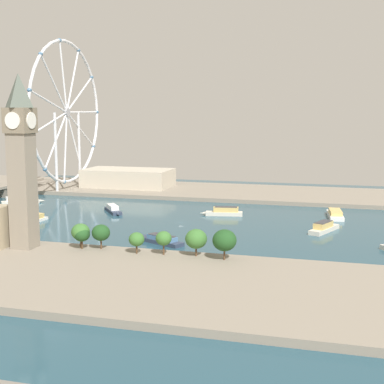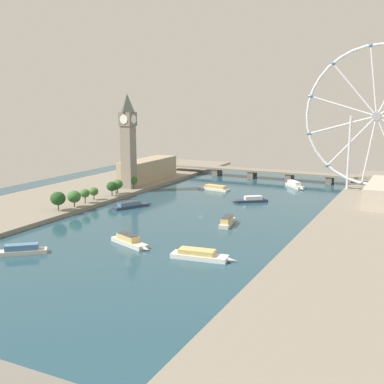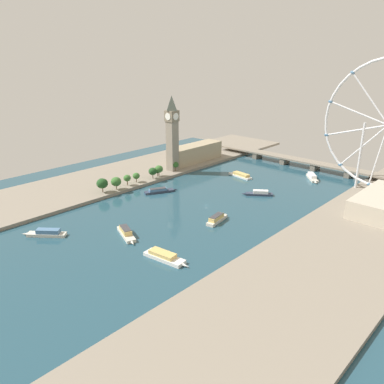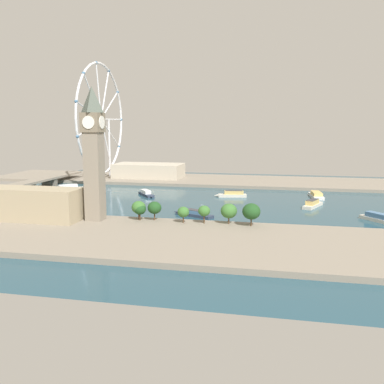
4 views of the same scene
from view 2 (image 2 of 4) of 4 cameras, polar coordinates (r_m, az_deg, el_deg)
The scene contains 16 objects.
ground_plane at distance 353.70m, azimuth 0.94°, elevation -2.55°, with size 419.72×419.72×0.00m, color #234756.
riverbank_left at distance 420.71m, azimuth -14.64°, elevation -0.53°, with size 90.00×520.00×3.00m, color gray.
riverbank_right at distance 322.33m, azimuth 21.52°, elevation -4.38°, with size 90.00×520.00×3.00m, color gray.
clock_tower at distance 435.98m, azimuth -7.47°, elevation 6.08°, with size 12.75×12.75×83.21m.
parliament_block at distance 483.21m, azimuth -5.15°, elevation 2.63°, with size 22.00×77.06×20.39m, color tan.
tree_row_embankment at distance 389.50m, azimuth -11.48°, elevation 0.13°, with size 13.38×106.30×13.74m.
ferris_wheel at distance 445.29m, azimuth 20.74°, elevation 8.20°, with size 121.08×3.20×124.32m.
river_bridge at distance 509.97m, azimuth 9.18°, elevation 2.27°, with size 231.72×16.40×9.15m.
tour_boat_0 at distance 395.21m, azimuth 6.97°, elevation -0.90°, with size 26.37×21.42×5.01m.
tour_boat_1 at distance 467.59m, azimuth 11.91°, elevation 0.82°, with size 24.08×26.87×5.76m.
tour_boat_2 at distance 444.60m, azimuth 2.64°, elevation 0.48°, with size 33.66×11.38×4.66m.
tour_boat_3 at distance 255.47m, azimuth 0.90°, elevation -7.37°, with size 35.38×12.39×5.10m.
tour_boat_4 at distance 278.51m, azimuth -19.55°, elevation -6.43°, with size 28.78×25.00×5.52m.
tour_boat_5 at distance 281.26m, azimuth -7.32°, elevation -5.67°, with size 31.74×16.49×6.12m.
tour_boat_6 at distance 323.06m, azimuth 4.15°, elevation -3.42°, with size 10.36×28.67×5.99m.
tour_boat_7 at distance 375.38m, azimuth -7.16°, elevation -1.55°, with size 18.97×32.15×4.58m.
Camera 2 is at (146.37, -311.35, 82.09)m, focal length 45.68 mm.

